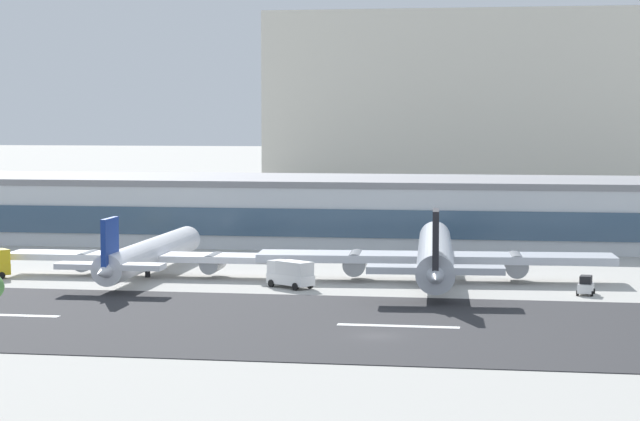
{
  "coord_description": "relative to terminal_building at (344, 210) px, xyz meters",
  "views": [
    {
      "loc": [
        13.78,
        -114.64,
        20.58
      ],
      "look_at": [
        -13.92,
        51.3,
        7.75
      ],
      "focal_mm": 70.33,
      "sensor_mm": 36.0,
      "label": 1
    }
  ],
  "objects": [
    {
      "name": "ground_plane",
      "position": [
        15.64,
        -85.62,
        -5.25
      ],
      "size": [
        1400.0,
        1400.0,
        0.0
      ],
      "primitive_type": "plane",
      "color": "#B2AFA8"
    },
    {
      "name": "runway_strip",
      "position": [
        15.64,
        -79.93,
        -5.21
      ],
      "size": [
        800.0,
        38.64,
        0.08
      ],
      "primitive_type": "cube",
      "color": "#2D2D30",
      "rests_on": "ground_plane"
    },
    {
      "name": "runway_centreline_dash_3",
      "position": [
        -23.7,
        -79.93,
        -5.17
      ],
      "size": [
        12.0,
        1.2,
        0.01
      ],
      "primitive_type": "cube",
      "color": "white",
      "rests_on": "runway_strip"
    },
    {
      "name": "runway_centreline_dash_4",
      "position": [
        17.06,
        -79.93,
        -5.17
      ],
      "size": [
        12.0,
        1.2,
        0.01
      ],
      "primitive_type": "cube",
      "color": "white",
      "rests_on": "runway_strip"
    },
    {
      "name": "terminal_building",
      "position": [
        0.0,
        0.0,
        0.0
      ],
      "size": [
        141.76,
        28.59,
        10.5
      ],
      "color": "silver",
      "rests_on": "ground_plane"
    },
    {
      "name": "distant_hotel_block",
      "position": [
        8.2,
        144.1,
        19.05
      ],
      "size": [
        100.14,
        26.43,
        48.61
      ],
      "primitive_type": "cube",
      "color": "beige",
      "rests_on": "ground_plane"
    },
    {
      "name": "airliner_navy_tail_gate_0",
      "position": [
        -18.28,
        -47.63,
        -2.45
      ],
      "size": [
        36.96,
        42.19,
        8.8
      ],
      "rotation": [
        0.0,
        0.0,
        1.59
      ],
      "color": "white",
      "rests_on": "ground_plane"
    },
    {
      "name": "airliner_black_tail_gate_1",
      "position": [
        18.17,
        -46.52,
        -1.97
      ],
      "size": [
        44.48,
        49.47,
        10.33
      ],
      "rotation": [
        0.0,
        0.0,
        1.65
      ],
      "color": "silver",
      "rests_on": "ground_plane"
    },
    {
      "name": "service_baggage_tug_1",
      "position": [
        36.07,
        -54.57,
        -4.21
      ],
      "size": [
        2.28,
        3.4,
        2.2
      ],
      "rotation": [
        0.0,
        0.0,
        4.57
      ],
      "color": "white",
      "rests_on": "ground_plane"
    },
    {
      "name": "service_box_truck_2",
      "position": [
        1.51,
        -54.52,
        -3.47
      ],
      "size": [
        6.27,
        5.47,
        3.25
      ],
      "rotation": [
        0.0,
        0.0,
        2.51
      ],
      "color": "white",
      "rests_on": "ground_plane"
    }
  ]
}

